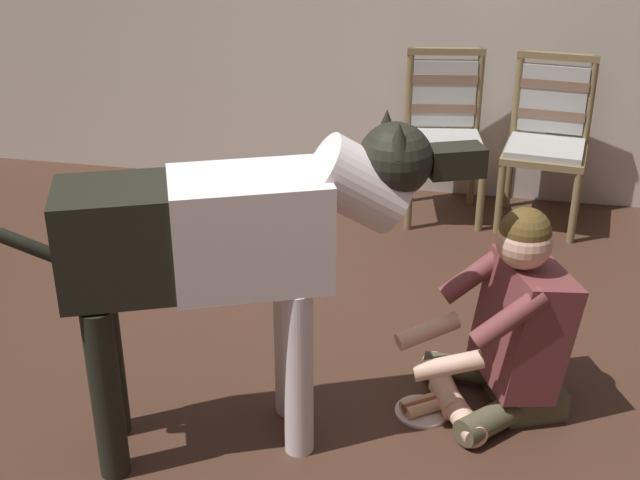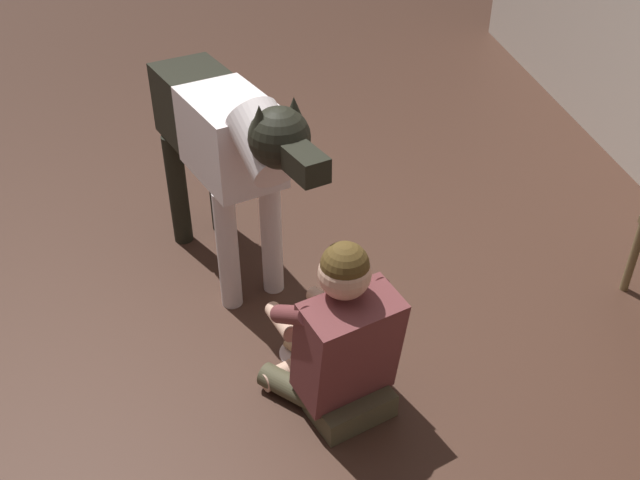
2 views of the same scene
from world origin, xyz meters
name	(u,v)px [view 2 (image 2 of 2)]	position (x,y,z in m)	size (l,w,h in m)	color
ground_plane	(234,322)	(0.00, 0.00, 0.00)	(14.07, 14.07, 0.00)	#442A1F
person_sitting_on_floor	(341,342)	(0.58, 0.45, 0.35)	(0.71, 0.62, 0.86)	brown
large_dog	(226,141)	(-0.39, 0.04, 0.82)	(1.55, 0.78, 1.24)	silver
hot_dog_on_plate	(302,350)	(0.27, 0.32, 0.03)	(0.21, 0.21, 0.06)	silver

